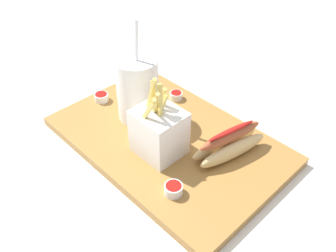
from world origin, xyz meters
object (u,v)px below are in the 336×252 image
hot_dog_1 (229,144)px  ketchup_cup_3 (101,97)px  fries_basket (159,131)px  ketchup_cup_1 (173,189)px  ketchup_cup_2 (176,95)px  soda_cup (138,89)px

hot_dog_1 → ketchup_cup_3: (-0.33, -0.07, -0.02)m
fries_basket → ketchup_cup_1: 0.12m
fries_basket → ketchup_cup_2: size_ratio=5.66×
hot_dog_1 → ketchup_cup_3: 0.34m
hot_dog_1 → ketchup_cup_2: bearing=164.1°
fries_basket → hot_dog_1: fries_basket is taller
ketchup_cup_2 → ketchup_cup_3: (-0.12, -0.13, 0.00)m
ketchup_cup_3 → ketchup_cup_2: bearing=48.1°
ketchup_cup_2 → fries_basket: bearing=-55.8°
fries_basket → ketchup_cup_2: (-0.10, 0.15, -0.04)m
ketchup_cup_3 → hot_dog_1: bearing=12.8°
soda_cup → hot_dog_1: soda_cup is taller
ketchup_cup_2 → ketchup_cup_3: bearing=-131.9°
soda_cup → fries_basket: soda_cup is taller
soda_cup → ketchup_cup_2: bearing=83.2°
hot_dog_1 → ketchup_cup_2: size_ratio=5.54×
ketchup_cup_1 → fries_basket: bearing=149.8°
fries_basket → ketchup_cup_1: (0.10, -0.06, -0.04)m
hot_dog_1 → ketchup_cup_2: 0.22m
soda_cup → ketchup_cup_3: size_ratio=6.93×
ketchup_cup_1 → hot_dog_1: bearing=88.6°
soda_cup → hot_dog_1: (0.22, 0.05, -0.05)m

